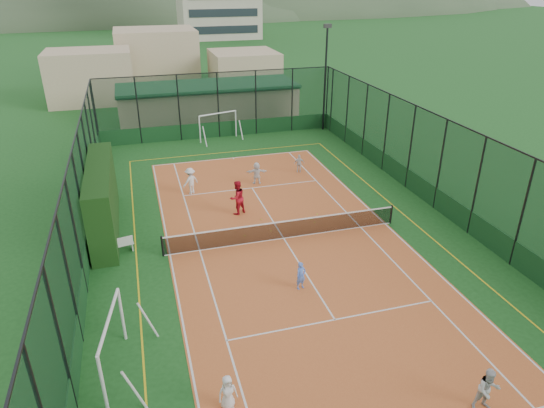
{
  "coord_description": "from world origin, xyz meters",
  "views": [
    {
      "loc": [
        -6.28,
        -19.64,
        11.72
      ],
      "look_at": [
        -0.16,
        1.51,
        1.2
      ],
      "focal_mm": 32.0,
      "sensor_mm": 36.0,
      "label": 1
    }
  ],
  "objects": [
    {
      "name": "ground",
      "position": [
        0.0,
        0.0,
        0.0
      ],
      "size": [
        300.0,
        300.0,
        0.0
      ],
      "primitive_type": "plane",
      "color": "#1A4D1B",
      "rests_on": "ground"
    },
    {
      "name": "court_slab",
      "position": [
        0.0,
        0.0,
        0.01
      ],
      "size": [
        11.17,
        23.97,
        0.01
      ],
      "primitive_type": "cube",
      "color": "#B95329",
      "rests_on": "ground"
    },
    {
      "name": "tennis_net",
      "position": [
        0.0,
        0.0,
        0.53
      ],
      "size": [
        11.67,
        0.12,
        1.06
      ],
      "primitive_type": null,
      "color": "black",
      "rests_on": "ground"
    },
    {
      "name": "perimeter_fence",
      "position": [
        0.0,
        0.0,
        2.5
      ],
      "size": [
        18.12,
        34.12,
        5.0
      ],
      "primitive_type": null,
      "color": "black",
      "rests_on": "ground"
    },
    {
      "name": "floodlight_ne",
      "position": [
        8.6,
        16.6,
        4.12
      ],
      "size": [
        0.6,
        0.26,
        8.25
      ],
      "primitive_type": null,
      "color": "black",
      "rests_on": "ground"
    },
    {
      "name": "clubhouse",
      "position": [
        0.0,
        22.0,
        1.57
      ],
      "size": [
        15.2,
        7.2,
        3.15
      ],
      "primitive_type": null,
      "color": "tan",
      "rests_on": "ground"
    },
    {
      "name": "distant_hills",
      "position": [
        0.0,
        150.0,
        0.0
      ],
      "size": [
        200.0,
        60.0,
        24.0
      ],
      "primitive_type": null,
      "color": "#384C33",
      "rests_on": "ground"
    },
    {
      "name": "hedge_left",
      "position": [
        -8.3,
        3.52,
        1.67
      ],
      "size": [
        1.14,
        7.62,
        3.33
      ],
      "primitive_type": "cube",
      "color": "black",
      "rests_on": "ground"
    },
    {
      "name": "white_bench",
      "position": [
        -7.8,
        0.83,
        0.43
      ],
      "size": [
        1.59,
        0.72,
        0.86
      ],
      "primitive_type": null,
      "rotation": [
        0.0,
        0.0,
        0.2
      ],
      "color": "white",
      "rests_on": "ground"
    },
    {
      "name": "futsal_goal_near",
      "position": [
        -7.81,
        -6.85,
        1.06
      ],
      "size": [
        3.41,
        1.51,
        2.13
      ],
      "primitive_type": null,
      "rotation": [
        0.0,
        0.0,
        1.4
      ],
      "color": "white",
      "rests_on": "ground"
    },
    {
      "name": "futsal_goal_far",
      "position": [
        -0.2,
        16.33,
        1.03
      ],
      "size": [
        3.33,
        1.79,
        2.06
      ],
      "primitive_type": null,
      "rotation": [
        0.0,
        0.0,
        0.28
      ],
      "color": "white",
      "rests_on": "ground"
    },
    {
      "name": "child_near_left",
      "position": [
        -4.63,
        -9.27,
        0.61
      ],
      "size": [
        0.61,
        0.43,
        1.19
      ],
      "primitive_type": "imported",
      "rotation": [
        0.0,
        0.0,
        0.09
      ],
      "color": "white",
      "rests_on": "court_slab"
    },
    {
      "name": "child_near_mid",
      "position": [
        -0.57,
        -4.13,
        0.62
      ],
      "size": [
        0.51,
        0.41,
        1.21
      ],
      "primitive_type": "imported",
      "rotation": [
        0.0,
        0.0,
        0.32
      ],
      "color": "#5483F0",
      "rests_on": "court_slab"
    },
    {
      "name": "child_near_right",
      "position": [
        2.66,
        -11.41,
        0.74
      ],
      "size": [
        0.8,
        0.68,
        1.47
      ],
      "primitive_type": "imported",
      "rotation": [
        0.0,
        0.0,
        -0.19
      ],
      "color": "silver",
      "rests_on": "court_slab"
    },
    {
      "name": "child_far_left",
      "position": [
        -3.62,
        6.63,
        0.8
      ],
      "size": [
        1.18,
        1.02,
        1.58
      ],
      "primitive_type": "imported",
      "rotation": [
        0.0,
        0.0,
        3.66
      ],
      "color": "silver",
      "rests_on": "court_slab"
    },
    {
      "name": "child_far_right",
      "position": [
        3.57,
        8.06,
        0.6
      ],
      "size": [
        0.74,
        0.42,
        1.19
      ],
      "primitive_type": "imported",
      "rotation": [
        0.0,
        0.0,
        2.94
      ],
      "color": "silver",
      "rests_on": "court_slab"
    },
    {
      "name": "child_far_back",
      "position": [
        0.46,
        7.0,
        0.7
      ],
      "size": [
        1.32,
        0.61,
        1.37
      ],
      "primitive_type": "imported",
      "rotation": [
        0.0,
        0.0,
        2.98
      ],
      "color": "white",
      "rests_on": "court_slab"
    },
    {
      "name": "coach",
      "position": [
        -1.57,
        3.31,
        0.95
      ],
      "size": [
        1.13,
        1.04,
        1.87
      ],
      "primitive_type": "imported",
      "rotation": [
        0.0,
        0.0,
        3.6
      ],
      "color": "red",
      "rests_on": "court_slab"
    },
    {
      "name": "tennis_balls",
      "position": [
        0.15,
        1.42,
        0.04
      ],
      "size": [
        5.3,
        1.52,
        0.07
      ],
      "color": "#CCE033",
      "rests_on": "court_slab"
    }
  ]
}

